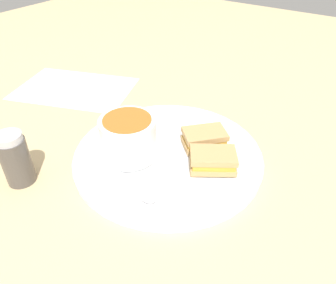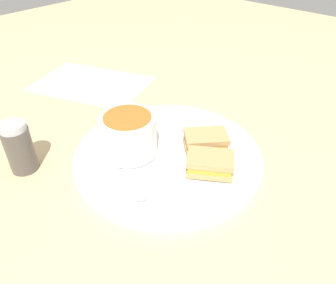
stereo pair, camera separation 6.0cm
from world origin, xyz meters
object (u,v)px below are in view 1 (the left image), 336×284
(sandwich_half_near, at_px, (213,160))
(salt_shaker, at_px, (15,159))
(soup_bowl, at_px, (128,137))
(spoon, at_px, (144,193))
(sandwich_half_far, at_px, (204,138))

(sandwich_half_near, relative_size, salt_shaker, 0.99)
(sandwich_half_near, bearing_deg, salt_shaker, -52.83)
(soup_bowl, xyz_separation_m, spoon, (0.07, 0.09, -0.03))
(sandwich_half_far, relative_size, salt_shaker, 0.98)
(sandwich_half_near, bearing_deg, sandwich_half_far, -137.71)
(spoon, height_order, salt_shaker, salt_shaker)
(spoon, bearing_deg, sandwich_half_far, 99.72)
(salt_shaker, bearing_deg, sandwich_half_near, 127.17)
(sandwich_half_far, xyz_separation_m, salt_shaker, (0.25, -0.22, 0.02))
(salt_shaker, bearing_deg, spoon, 110.67)
(soup_bowl, relative_size, spoon, 0.87)
(soup_bowl, height_order, sandwich_half_far, soup_bowl)
(soup_bowl, distance_m, sandwich_half_near, 0.16)
(soup_bowl, bearing_deg, spoon, 51.49)
(sandwich_half_far, bearing_deg, spoon, -4.30)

